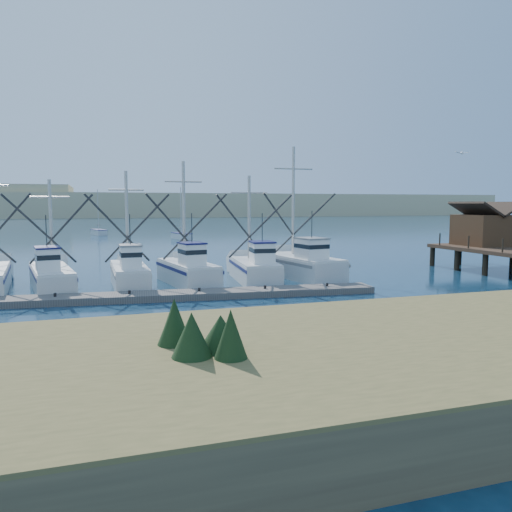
% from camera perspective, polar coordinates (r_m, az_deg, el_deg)
% --- Properties ---
extents(ground, '(500.00, 500.00, 0.00)m').
position_cam_1_polar(ground, '(25.15, 6.02, -6.72)').
color(ground, '#0C2135').
rests_on(ground, ground).
extents(shore_bank, '(40.00, 10.00, 1.60)m').
position_cam_1_polar(shore_bank, '(13.45, -8.72, -14.61)').
color(shore_bank, '#4C422D').
rests_on(shore_bank, ground).
extents(floating_dock, '(29.54, 4.51, 0.39)m').
position_cam_1_polar(floating_dock, '(29.54, -14.27, -4.58)').
color(floating_dock, '#5D5853').
rests_on(floating_dock, ground).
extents(dune_ridge, '(360.00, 60.00, 10.00)m').
position_cam_1_polar(dune_ridge, '(232.66, -15.30, 5.63)').
color(dune_ridge, tan).
rests_on(dune_ridge, ground).
extents(trawler_fleet, '(29.72, 8.98, 9.85)m').
position_cam_1_polar(trawler_fleet, '(34.35, -14.57, -1.84)').
color(trawler_fleet, silver).
rests_on(trawler_fleet, ground).
extents(sailboat_near, '(2.68, 5.37, 8.10)m').
position_cam_1_polar(sailboat_near, '(79.36, -8.49, 2.28)').
color(sailboat_near, silver).
rests_on(sailboat_near, ground).
extents(sailboat_far, '(2.89, 5.78, 8.10)m').
position_cam_1_polar(sailboat_far, '(93.43, -17.53, 2.62)').
color(sailboat_far, silver).
rests_on(sailboat_far, ground).
extents(flying_gull, '(1.14, 0.21, 0.21)m').
position_cam_1_polar(flying_gull, '(38.34, 22.48, 10.84)').
color(flying_gull, white).
rests_on(flying_gull, ground).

